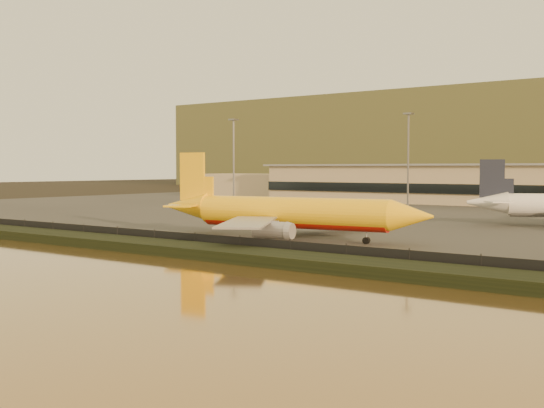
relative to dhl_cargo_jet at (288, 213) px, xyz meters
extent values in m
plane|color=black|center=(-4.82, -5.28, -4.33)|extent=(900.00, 900.00, 0.00)
cube|color=black|center=(-4.82, -22.28, -3.63)|extent=(320.00, 7.00, 1.40)
cube|color=#2D2D2D|center=(-4.82, 89.72, -4.23)|extent=(320.00, 220.00, 0.20)
cube|color=black|center=(-4.82, -18.28, -3.03)|extent=(300.00, 0.05, 2.20)
cube|color=#C7AB8A|center=(-4.82, 119.72, 1.87)|extent=(160.00, 22.00, 12.00)
cube|color=black|center=(-4.82, 108.52, 0.87)|extent=(160.00, 0.60, 3.00)
cube|color=gray|center=(-4.82, 119.72, 8.17)|extent=(164.00, 24.00, 0.60)
cube|color=#C7AB8A|center=(-99.82, 123.72, 0.37)|extent=(50.00, 18.00, 9.00)
cylinder|color=slate|center=(-64.82, 64.72, 8.37)|extent=(0.50, 0.50, 25.00)
cube|color=slate|center=(-64.82, 64.72, 21.07)|extent=(2.20, 2.20, 0.40)
cylinder|color=slate|center=(-14.82, 74.72, 8.37)|extent=(0.50, 0.50, 25.00)
cube|color=slate|center=(-14.82, 74.72, 21.07)|extent=(2.20, 2.20, 0.40)
cube|color=olive|center=(-144.82, 334.72, 23.17)|extent=(260.00, 160.00, 55.00)
cylinder|color=yellow|center=(0.84, 0.12, 0.25)|extent=(32.25, 8.96, 4.61)
cylinder|color=#A61309|center=(0.84, 0.12, -0.56)|extent=(31.23, 7.83, 3.60)
cone|color=yellow|center=(19.72, 2.74, 0.25)|extent=(6.78, 5.42, 4.61)
cone|color=yellow|center=(-18.92, -2.63, 0.60)|extent=(8.54, 5.66, 4.61)
cube|color=yellow|center=(-18.05, -2.51, 5.67)|extent=(4.88, 1.04, 8.07)
cube|color=yellow|center=(-17.80, 2.18, 0.94)|extent=(5.13, 5.09, 0.28)
cube|color=yellow|center=(-16.53, -6.95, 0.94)|extent=(5.90, 5.88, 0.28)
cube|color=gray|center=(-1.73, 12.16, -0.56)|extent=(10.88, 20.86, 0.28)
cylinder|color=gray|center=(0.88, 9.50, -1.82)|extent=(5.62, 3.24, 2.54)
cube|color=gray|center=(1.65, -12.17, -0.56)|extent=(15.33, 20.39, 0.28)
cylinder|color=gray|center=(3.43, -8.90, -1.82)|extent=(5.62, 3.24, 2.54)
cylinder|color=black|center=(12.91, 1.79, -3.62)|extent=(1.12, 0.94, 1.01)
cylinder|color=slate|center=(12.91, 1.79, -3.09)|extent=(0.18, 0.18, 2.07)
cylinder|color=black|center=(-2.17, -2.40, -3.62)|extent=(1.12, 0.94, 1.01)
cylinder|color=slate|center=(-2.17, -2.40, -3.09)|extent=(0.18, 0.18, 2.07)
cylinder|color=black|center=(-2.74, 1.71, -3.62)|extent=(1.12, 0.94, 1.01)
cylinder|color=slate|center=(-2.74, 1.71, -3.09)|extent=(0.18, 0.18, 2.07)
cone|color=silver|center=(15.50, 46.56, 0.29)|extent=(8.86, 7.15, 4.32)
cube|color=#191E2E|center=(16.28, 46.92, 5.04)|extent=(4.46, 2.29, 7.55)
cube|color=silver|center=(15.28, 51.20, 0.62)|extent=(4.76, 4.57, 0.26)
cube|color=silver|center=(18.86, 43.35, 0.62)|extent=(5.95, 5.94, 0.26)
cube|color=yellow|center=(-1.44, 22.87, -3.27)|extent=(4.02, 2.25, 1.72)
cube|color=silver|center=(-27.81, 33.47, -3.32)|extent=(3.91, 2.69, 1.61)
camera|label=1|loc=(61.31, -87.08, 7.04)|focal=45.00mm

